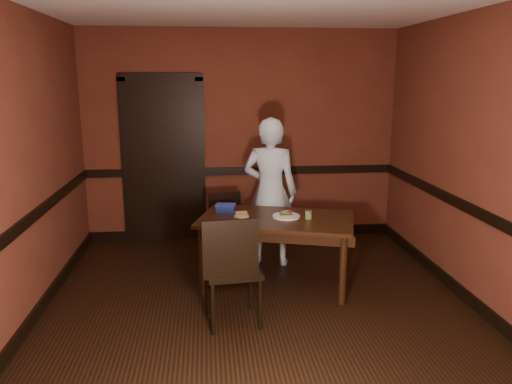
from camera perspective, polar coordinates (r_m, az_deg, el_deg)
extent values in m
cube|color=black|center=(4.69, 0.44, -13.59)|extent=(4.00, 4.50, 0.01)
cube|color=#612B1D|center=(6.48, -1.69, 6.35)|extent=(4.00, 0.02, 2.70)
cube|color=#612B1D|center=(2.11, 7.15, -7.87)|extent=(4.00, 0.02, 2.70)
cube|color=#612B1D|center=(4.51, -25.73, 2.15)|extent=(0.02, 4.50, 2.70)
cube|color=#612B1D|center=(4.89, 24.49, 3.03)|extent=(0.02, 4.50, 2.70)
cube|color=black|center=(6.53, -1.65, 2.41)|extent=(4.00, 0.03, 0.10)
cube|color=black|center=(4.60, -25.01, -3.35)|extent=(0.03, 4.50, 0.10)
cube|color=black|center=(4.97, 23.85, -2.07)|extent=(0.03, 4.50, 0.10)
cube|color=black|center=(6.73, -1.61, -4.63)|extent=(4.00, 0.03, 0.12)
cube|color=black|center=(4.88, -24.05, -12.86)|extent=(0.03, 4.50, 0.12)
cube|color=black|center=(5.24, 23.00, -10.99)|extent=(0.03, 4.50, 0.12)
cube|color=black|center=(6.49, -10.50, 3.26)|extent=(0.85, 0.04, 2.05)
cube|color=black|center=(6.57, -14.63, 3.17)|extent=(0.10, 0.06, 2.15)
cube|color=black|center=(6.49, -6.30, 3.39)|extent=(0.10, 0.06, 2.15)
cube|color=black|center=(6.42, -10.89, 12.79)|extent=(1.05, 0.06, 0.10)
cube|color=black|center=(5.15, 2.31, -6.77)|extent=(1.71, 1.26, 0.72)
imported|color=silver|center=(5.61, 1.62, 0.02)|extent=(0.71, 0.57, 1.67)
cylinder|color=white|center=(5.05, 3.47, -2.82)|extent=(0.28, 0.28, 0.01)
cube|color=#9E814C|center=(5.05, 3.47, -2.64)|extent=(0.13, 0.12, 0.02)
ellipsoid|color=#308A29|center=(5.04, 3.48, -2.37)|extent=(0.12, 0.11, 0.03)
cylinder|color=red|center=(5.05, 3.15, -2.14)|extent=(0.05, 0.05, 0.01)
cylinder|color=red|center=(5.03, 3.86, -2.20)|extent=(0.05, 0.05, 0.01)
cylinder|color=#92BB70|center=(5.01, 3.16, -2.28)|extent=(0.03, 0.03, 0.01)
cylinder|color=#92BB70|center=(5.07, 3.73, -2.10)|extent=(0.03, 0.03, 0.01)
cylinder|color=#92BB70|center=(5.04, 3.48, -2.19)|extent=(0.03, 0.03, 0.01)
cylinder|color=#5F8540|center=(5.01, 6.02, -2.67)|extent=(0.07, 0.07, 0.07)
cylinder|color=beige|center=(5.00, 6.03, -2.21)|extent=(0.07, 0.07, 0.01)
cylinder|color=white|center=(5.06, -1.68, -2.79)|extent=(0.16, 0.16, 0.01)
cube|color=#DDD374|center=(5.06, -1.68, -2.52)|extent=(0.12, 0.08, 0.04)
cube|color=blue|center=(5.23, -3.49, -1.91)|extent=(0.21, 0.16, 0.08)
cube|color=blue|center=(5.22, -3.50, -1.46)|extent=(0.23, 0.17, 0.01)
cylinder|color=#134820|center=(4.73, -3.27, -3.58)|extent=(0.24, 0.17, 0.07)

